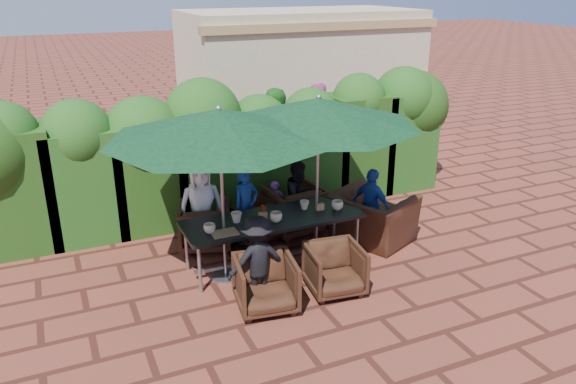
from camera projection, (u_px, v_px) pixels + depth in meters
name	position (u px, v px, depth m)	size (l,w,h in m)	color
ground	(286.00, 268.00, 8.20)	(80.00, 80.00, 0.00)	brown
dining_table	(273.00, 222.00, 8.08)	(2.60, 0.90, 0.75)	black
umbrella_left	(219.00, 124.00, 7.18)	(3.01, 3.01, 2.46)	gray
umbrella_right	(319.00, 112.00, 7.85)	(2.88, 2.88, 2.46)	gray
chair_far_left	(205.00, 224.00, 8.70)	(0.77, 0.73, 0.80)	black
chair_far_mid	(253.00, 219.00, 8.97)	(0.70, 0.65, 0.72)	black
chair_far_right	(294.00, 207.00, 9.25)	(0.85, 0.79, 0.87)	black
chair_near_left	(266.00, 281.00, 7.08)	(0.74, 0.69, 0.76)	black
chair_near_right	(335.00, 267.00, 7.47)	(0.71, 0.66, 0.73)	black
chair_end_right	(372.00, 210.00, 8.89)	(1.19, 0.78, 1.04)	black
adult_far_left	(201.00, 205.00, 8.61)	(0.70, 0.41, 1.41)	white
adult_far_mid	(246.00, 206.00, 8.82)	(0.44, 0.36, 1.21)	#1C4299
adult_far_right	(299.00, 197.00, 9.14)	(0.60, 0.36, 1.24)	black
adult_near_left	(257.00, 260.00, 7.15)	(0.77, 0.35, 1.20)	black
adult_end_right	(371.00, 206.00, 8.83)	(0.71, 0.36, 1.21)	#1C4299
child_left	(223.00, 218.00, 8.89)	(0.29, 0.23, 0.80)	#CB478E
child_right	(275.00, 206.00, 9.32)	(0.30, 0.25, 0.84)	#AE54B7
pedestrian_a	(275.00, 128.00, 12.19)	(1.68, 0.60, 1.80)	#277C22
pedestrian_b	(316.00, 124.00, 12.53)	(0.87, 0.53, 1.81)	#CB478E
pedestrian_c	(338.00, 128.00, 12.65)	(1.03, 0.47, 1.61)	#93929A
cup_a	(209.00, 228.00, 7.55)	(0.16, 0.16, 0.13)	beige
cup_b	(237.00, 217.00, 7.87)	(0.16, 0.16, 0.15)	beige
cup_c	(276.00, 217.00, 7.89)	(0.18, 0.18, 0.14)	beige
cup_d	(304.00, 205.00, 8.32)	(0.14, 0.14, 0.13)	beige
cup_e	(337.00, 205.00, 8.30)	(0.17, 0.17, 0.14)	beige
ketchup_bottle	(263.00, 211.00, 8.07)	(0.04, 0.04, 0.17)	#B20C0A
sauce_bottle	(264.00, 212.00, 8.01)	(0.04, 0.04, 0.17)	#4C230C
serving_tray	(225.00, 233.00, 7.54)	(0.35, 0.25, 0.02)	#A0744D
number_block_left	(263.00, 216.00, 7.99)	(0.12, 0.06, 0.10)	tan
number_block_right	(320.00, 207.00, 8.29)	(0.12, 0.06, 0.10)	tan
hedge_wall	(223.00, 142.00, 9.65)	(9.10, 1.60, 2.45)	#17380F
building	(301.00, 72.00, 14.92)	(6.20, 3.08, 3.20)	beige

